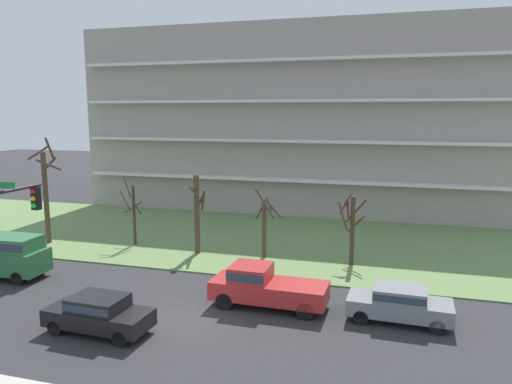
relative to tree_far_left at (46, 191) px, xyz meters
The scene contains 11 objects.
ground 17.06m from the tree_far_left, 32.91° to the right, with size 160.00×160.00×0.00m, color #2D2D30.
grass_lawn_strip 15.27m from the tree_far_left, 19.50° to the left, with size 80.00×16.00×0.08m, color #66844C.
apartment_building 24.15m from the tree_far_left, 53.86° to the left, with size 38.80×13.34×16.54m.
tree_far_left is the anchor object (origin of this frame).
tree_left 6.18m from the tree_far_left, 11.54° to the left, with size 1.36×1.77×4.72m.
tree_center 10.94m from the tree_far_left, ahead, with size 1.09×1.11×5.12m.
tree_right 15.35m from the tree_far_left, ahead, with size 1.50×1.54×4.51m.
tree_far_right 20.56m from the tree_far_left, ahead, with size 1.70×1.70×4.27m.
pickup_red_center_left 18.58m from the tree_far_left, 20.85° to the right, with size 5.44×2.11×1.95m.
sedan_black_center_right 16.08m from the tree_far_left, 44.26° to the right, with size 4.47×1.99×1.57m.
sedan_gray_near_right 24.31m from the tree_far_left, 15.73° to the right, with size 4.46×1.96×1.57m.
Camera 1 is at (8.77, -18.29, 9.00)m, focal length 33.98 mm.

